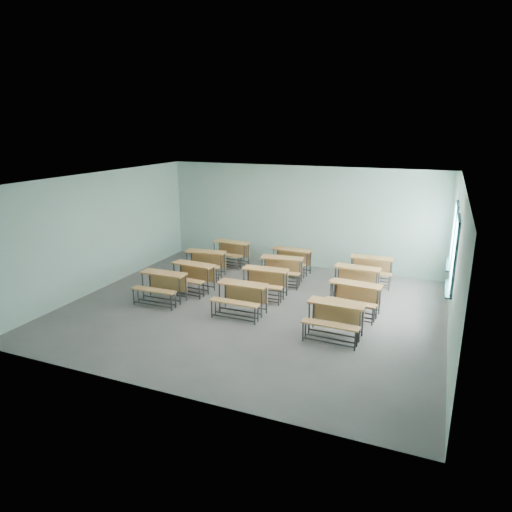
# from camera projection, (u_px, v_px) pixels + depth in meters

# --- Properties ---
(room) EXTENTS (9.04, 8.04, 3.24)m
(room) POSITION_uv_depth(u_px,v_px,m) (256.00, 247.00, 10.92)
(room) COLOR slate
(room) RESTS_ON ground
(desk_unit_r0c0) EXTENTS (1.22, 0.83, 0.75)m
(desk_unit_r0c0) POSITION_uv_depth(u_px,v_px,m) (162.00, 283.00, 11.70)
(desk_unit_r0c0) COLOR #C28646
(desk_unit_r0c0) RESTS_ON ground
(desk_unit_r0c1) EXTENTS (1.20, 0.81, 0.75)m
(desk_unit_r0c1) POSITION_uv_depth(u_px,v_px,m) (241.00, 294.00, 10.91)
(desk_unit_r0c1) COLOR #C28646
(desk_unit_r0c1) RESTS_ON ground
(desk_unit_r0c2) EXTENTS (1.22, 0.83, 0.75)m
(desk_unit_r0c2) POSITION_uv_depth(u_px,v_px,m) (335.00, 315.00, 9.71)
(desk_unit_r0c2) COLOR #C28646
(desk_unit_r0c2) RESTS_ON ground
(desk_unit_r1c0) EXTENTS (1.26, 0.89, 0.75)m
(desk_unit_r1c0) POSITION_uv_depth(u_px,v_px,m) (192.00, 273.00, 12.46)
(desk_unit_r1c0) COLOR #C28646
(desk_unit_r1c0) RESTS_ON ground
(desk_unit_r1c1) EXTENTS (1.24, 0.86, 0.75)m
(desk_unit_r1c1) POSITION_uv_depth(u_px,v_px,m) (264.00, 279.00, 12.01)
(desk_unit_r1c1) COLOR #C28646
(desk_unit_r1c1) RESTS_ON ground
(desk_unit_r1c2) EXTENTS (1.26, 0.90, 0.75)m
(desk_unit_r1c2) POSITION_uv_depth(u_px,v_px,m) (355.00, 294.00, 10.90)
(desk_unit_r1c2) COLOR #C28646
(desk_unit_r1c2) RESTS_ON ground
(desk_unit_r2c0) EXTENTS (1.28, 0.93, 0.75)m
(desk_unit_r2c0) POSITION_uv_depth(u_px,v_px,m) (205.00, 260.00, 13.68)
(desk_unit_r2c0) COLOR #C28646
(desk_unit_r2c0) RESTS_ON ground
(desk_unit_r2c1) EXTENTS (1.29, 0.95, 0.75)m
(desk_unit_r2c1) POSITION_uv_depth(u_px,v_px,m) (281.00, 266.00, 13.05)
(desk_unit_r2c1) COLOR #C28646
(desk_unit_r2c1) RESTS_ON ground
(desk_unit_r2c2) EXTENTS (1.25, 0.87, 0.75)m
(desk_unit_r2c2) POSITION_uv_depth(u_px,v_px,m) (356.00, 277.00, 12.16)
(desk_unit_r2c2) COLOR #C28646
(desk_unit_r2c2) RESTS_ON ground
(desk_unit_r3c0) EXTENTS (1.25, 0.88, 0.75)m
(desk_unit_r3c0) POSITION_uv_depth(u_px,v_px,m) (230.00, 250.00, 14.82)
(desk_unit_r3c0) COLOR #C28646
(desk_unit_r3c0) RESTS_ON ground
(desk_unit_r3c1) EXTENTS (1.26, 0.90, 0.75)m
(desk_unit_r3c1) POSITION_uv_depth(u_px,v_px,m) (291.00, 258.00, 13.92)
(desk_unit_r3c1) COLOR #C28646
(desk_unit_r3c1) RESTS_ON ground
(desk_unit_r3c2) EXTENTS (1.24, 0.86, 0.75)m
(desk_unit_r3c2) POSITION_uv_depth(u_px,v_px,m) (371.00, 266.00, 13.06)
(desk_unit_r3c2) COLOR #C28646
(desk_unit_r3c2) RESTS_ON ground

